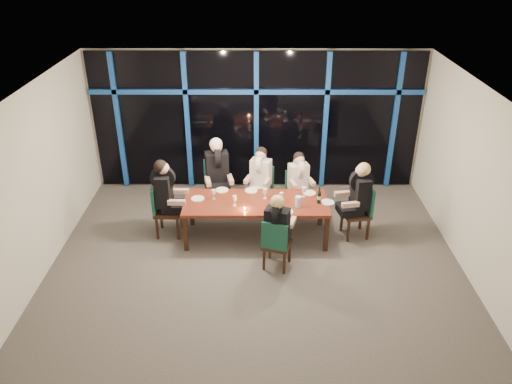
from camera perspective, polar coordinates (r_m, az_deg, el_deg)
room at (r=7.70m, az=-0.01°, el=4.33°), size 7.04×7.00×3.02m
window_wall at (r=10.60m, az=0.10°, el=8.31°), size 6.86×0.43×2.94m
dining_table at (r=9.01m, az=0.00°, el=-1.48°), size 2.60×1.00×0.75m
chair_far_left at (r=10.03m, az=-4.44°, el=1.09°), size 0.59×0.59×1.06m
chair_far_mid at (r=9.99m, az=0.63°, el=0.65°), size 0.55×0.55×0.95m
chair_far_right at (r=9.95m, az=4.70°, el=0.26°), size 0.52×0.52×0.90m
chair_end_left at (r=9.32m, az=-10.59°, el=-1.67°), size 0.49×0.49×1.03m
chair_end_right at (r=9.34m, az=11.90°, el=-1.86°), size 0.54×0.54×1.01m
chair_near_mid at (r=8.26m, az=2.30°, el=-5.76°), size 0.55×0.55×0.94m
diner_far_left at (r=9.77m, az=-4.46°, el=3.05°), size 0.59×0.71×1.03m
diner_far_mid at (r=9.76m, az=0.50°, el=2.41°), size 0.56×0.64×0.92m
diner_far_right at (r=9.72m, az=4.94°, el=1.94°), size 0.53×0.61×0.88m
diner_end_left at (r=9.12m, az=-10.27°, el=0.55°), size 0.64×0.52×1.00m
diner_end_right at (r=9.12m, az=11.64°, el=0.28°), size 0.67×0.55×0.98m
diner_near_mid at (r=8.12m, az=2.50°, el=-3.26°), size 0.56×0.64×0.92m
plate_far_left at (r=9.38m, az=-3.92°, el=0.23°), size 0.24×0.24×0.01m
plate_far_mid at (r=9.34m, az=-0.54°, el=0.18°), size 0.24×0.24×0.01m
plate_far_right at (r=9.30m, az=6.11°, el=-0.12°), size 0.24×0.24×0.01m
plate_end_left at (r=9.12m, az=-6.68°, el=-0.75°), size 0.24×0.24×0.01m
plate_end_right at (r=9.03m, az=8.15°, el=-1.17°), size 0.24×0.24×0.01m
plate_near_mid at (r=8.67m, az=3.49°, el=-2.25°), size 0.24×0.24×0.01m
wine_bottle at (r=8.95m, az=7.22°, el=-0.58°), size 0.07×0.07×0.31m
water_pitcher at (r=8.80m, az=4.85°, el=-1.10°), size 0.12×0.11×0.20m
tea_light at (r=8.73m, az=-1.31°, el=-1.90°), size 0.05×0.05×0.03m
wine_glass_a at (r=8.80m, az=-2.47°, el=-0.75°), size 0.07×0.07×0.19m
wine_glass_b at (r=9.02m, az=1.04°, el=0.06°), size 0.07×0.07×0.19m
wine_glass_c at (r=8.93m, az=2.93°, el=-0.35°), size 0.07×0.07×0.18m
wine_glass_d at (r=9.04m, az=-4.86°, el=-0.07°), size 0.07×0.07×0.18m
wine_glass_e at (r=9.12m, az=5.52°, el=0.24°), size 0.07×0.07×0.19m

